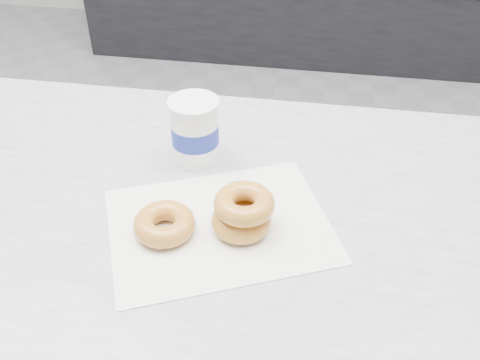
% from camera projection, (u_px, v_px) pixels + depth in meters
% --- Properties ---
extents(ground, '(5.00, 5.00, 0.00)m').
position_uv_depth(ground, '(229.00, 288.00, 1.90)').
color(ground, gray).
rests_on(ground, ground).
extents(wax_paper, '(0.42, 0.38, 0.00)m').
position_uv_depth(wax_paper, '(219.00, 225.00, 0.84)').
color(wax_paper, white).
rests_on(wax_paper, counter).
extents(donut_single, '(0.11, 0.11, 0.03)m').
position_uv_depth(donut_single, '(164.00, 224.00, 0.82)').
color(donut_single, gold).
rests_on(donut_single, wax_paper).
extents(donut_stack, '(0.13, 0.13, 0.07)m').
position_uv_depth(donut_stack, '(243.00, 212.00, 0.81)').
color(donut_stack, gold).
rests_on(donut_stack, wax_paper).
extents(coffee_cup, '(0.11, 0.11, 0.12)m').
position_uv_depth(coffee_cup, '(195.00, 130.00, 0.95)').
color(coffee_cup, white).
rests_on(coffee_cup, counter).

